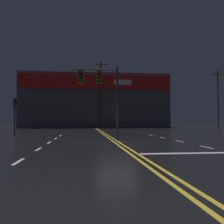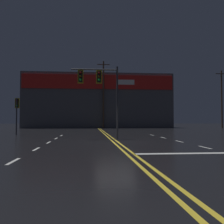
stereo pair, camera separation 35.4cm
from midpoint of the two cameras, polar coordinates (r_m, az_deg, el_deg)
ground_plane at (r=15.98m, az=0.35°, el=-6.87°), size 200.00×200.00×0.00m
road_markings at (r=15.13m, az=3.43°, el=-7.13°), size 12.46×60.00×0.01m
traffic_signal_median at (r=18.44m, az=-3.65°, el=6.46°), size 3.44×0.36×5.37m
traffic_signal_corner_northwest at (r=25.91m, az=-21.64°, el=0.94°), size 0.42×0.36×3.57m
building_backdrop at (r=49.59m, az=-4.14°, el=2.28°), size 27.47×10.23×10.06m
utility_pole_row at (r=44.34m, az=-2.07°, el=3.45°), size 47.53×0.26×11.96m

